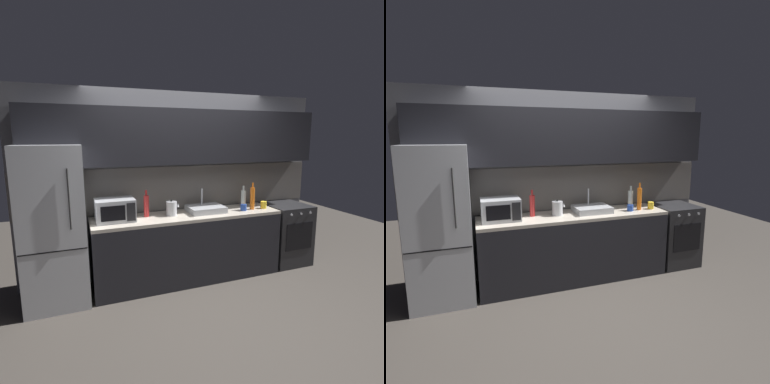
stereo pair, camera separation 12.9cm
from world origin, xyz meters
TOP-DOWN VIEW (x-y plane):
  - ground_plane at (0.00, 0.00)m, footprint 10.00×10.00m
  - back_wall at (0.00, 1.20)m, footprint 4.22×0.44m
  - counter_run at (0.00, 0.90)m, footprint 2.48×0.60m
  - refrigerator at (-1.62, 0.90)m, footprint 0.68×0.69m
  - oven_range at (1.58, 0.90)m, footprint 0.60×0.62m
  - microwave at (-0.94, 0.92)m, footprint 0.46×0.35m
  - sink_basin at (0.26, 0.93)m, footprint 0.48×0.38m
  - kettle at (-0.23, 0.92)m, footprint 0.17×0.14m
  - wine_bottle_orange at (0.92, 0.83)m, footprint 0.06×0.06m
  - wine_bottle_red at (-0.54, 0.98)m, footprint 0.07×0.07m
  - wine_bottle_clear at (0.88, 0.99)m, footprint 0.07×0.07m
  - mug_blue at (0.77, 0.81)m, footprint 0.09×0.09m
  - mug_yellow at (1.11, 0.82)m, footprint 0.08×0.08m

SIDE VIEW (x-z plane):
  - ground_plane at x=0.00m, z-range 0.00..0.00m
  - counter_run at x=0.00m, z-range 0.00..0.90m
  - oven_range at x=1.58m, z-range 0.00..0.90m
  - refrigerator at x=-1.62m, z-range 0.00..1.82m
  - sink_basin at x=0.26m, z-range 0.79..1.09m
  - mug_blue at x=0.77m, z-range 0.90..0.99m
  - mug_yellow at x=1.11m, z-range 0.90..1.00m
  - kettle at x=-0.23m, z-range 0.89..1.10m
  - wine_bottle_clear at x=0.88m, z-range 0.87..1.19m
  - microwave at x=-0.94m, z-range 0.90..1.17m
  - wine_bottle_red at x=-0.54m, z-range 0.87..1.21m
  - wine_bottle_orange at x=0.92m, z-range 0.87..1.25m
  - back_wall at x=0.00m, z-range 0.30..2.80m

